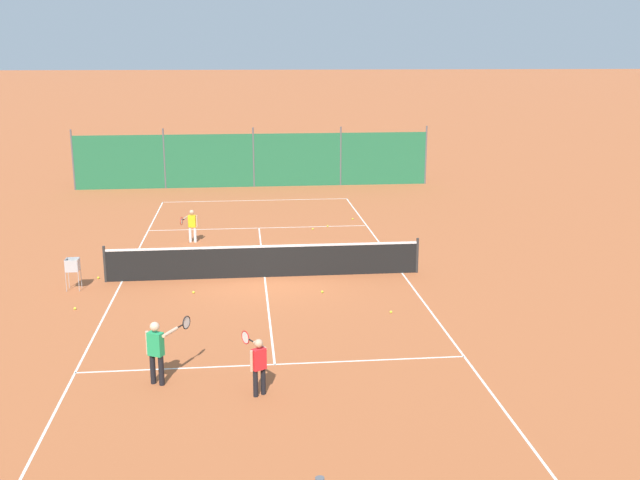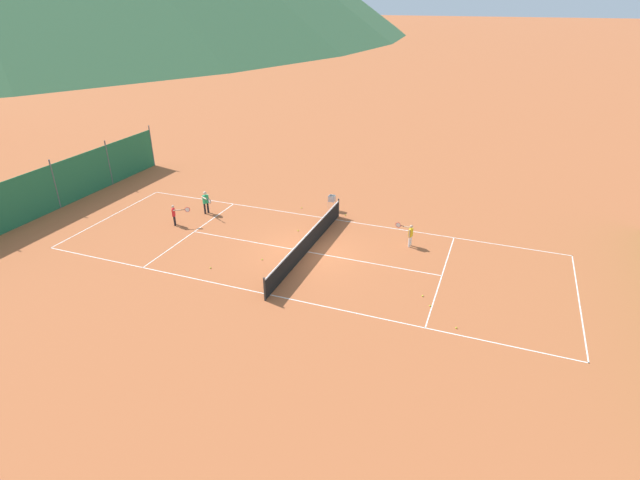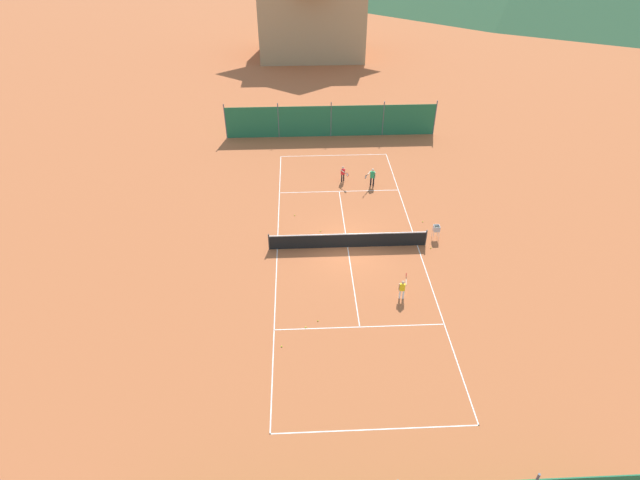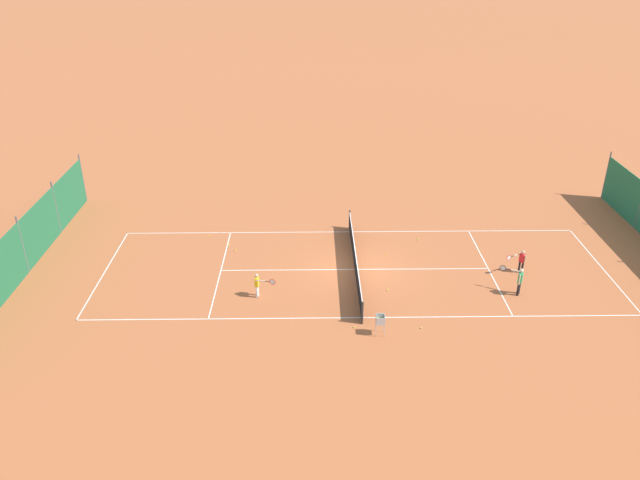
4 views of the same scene
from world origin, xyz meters
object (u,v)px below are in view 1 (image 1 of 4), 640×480
Objects in this scene: player_near_service at (158,348)px; tennis_ball_alley_right at (313,229)px; tennis_ball_mid_court at (391,312)px; ball_hopper at (73,267)px; tennis_ball_by_net_left at (98,278)px; tennis_ball_alley_left at (75,308)px; player_near_baseline at (192,224)px; tennis_ball_by_net_right at (353,219)px; tennis_net at (264,261)px; player_far_service at (258,362)px; tennis_ball_service_box at (193,292)px; tennis_ball_near_corner at (322,292)px; tennis_ball_far_corner at (328,226)px.

player_near_service is 19.76× the size of tennis_ball_alley_right.
tennis_ball_mid_court is 8.85m from ball_hopper.
tennis_ball_alley_left is at bearing 87.86° from tennis_ball_by_net_left.
tennis_ball_mid_court is at bearing -146.32° from player_near_service.
player_near_baseline is at bearing 18.89° from tennis_ball_alley_right.
tennis_ball_by_net_right is at bearing -112.55° from player_near_service.
player_far_service is at bearing 87.25° from tennis_net.
player_far_service is 17.32× the size of tennis_ball_service_box.
tennis_ball_near_corner is (2.20, 9.15, 0.00)m from tennis_ball_by_net_right.
tennis_net is 139.09× the size of tennis_ball_far_corner.
player_far_service is 17.32× the size of tennis_ball_near_corner.
player_near_service is at bearing 108.65° from tennis_ball_by_net_left.
player_near_baseline is at bearing -55.54° from tennis_ball_mid_court.
ball_hopper is at bearing -8.39° from tennis_ball_near_corner.
tennis_ball_service_box is (5.71, 8.82, 0.00)m from tennis_ball_by_net_right.
tennis_ball_by_net_right is at bearing -93.41° from tennis_ball_mid_court.
player_near_baseline is (2.36, -4.43, 0.17)m from tennis_net.
tennis_net reaches higher than tennis_ball_far_corner.
player_far_service is 17.32× the size of tennis_ball_by_net_left.
tennis_net is 7.79m from player_far_service.
tennis_ball_service_box is at bearing -75.93° from player_far_service.
player_near_service is (2.32, 7.09, 0.26)m from tennis_net.
player_near_service is at bearing 54.64° from tennis_ball_near_corner.
tennis_ball_far_corner is 1.00× the size of tennis_ball_near_corner.
tennis_ball_by_net_left is at bearing -25.84° from tennis_ball_mid_court.
tennis_ball_mid_court is 2.39m from tennis_ball_near_corner.
player_near_baseline is at bearing -57.49° from tennis_ball_near_corner.
player_near_service is 1.14× the size of player_near_baseline.
tennis_ball_alley_left is (7.52, 8.71, 0.00)m from tennis_ball_far_corner.
tennis_ball_alley_right is at bearing -93.54° from tennis_ball_near_corner.
player_far_service is 7.09m from tennis_ball_alley_left.
tennis_ball_by_net_left and tennis_ball_near_corner have the same top height.
tennis_ball_alley_right is at bearing -161.11° from player_near_baseline.
tennis_net is at bearing -47.63° from tennis_ball_near_corner.
tennis_ball_alley_right is at bearing -83.45° from tennis_ball_mid_court.
tennis_ball_service_box is (3.51, -0.32, 0.00)m from tennis_ball_near_corner.
player_near_service is 19.76× the size of tennis_ball_alley_left.
tennis_ball_near_corner is 0.07× the size of ball_hopper.
player_near_service reaches higher than ball_hopper.
tennis_ball_service_box is (-0.34, -5.74, -0.73)m from player_near_service.
tennis_ball_mid_court is at bearing 130.34° from tennis_ball_near_corner.
tennis_net is 8.37m from tennis_ball_by_net_right.
ball_hopper is (6.81, -1.00, 0.62)m from tennis_ball_near_corner.
tennis_ball_by_net_right is (-6.09, -3.05, -0.64)m from player_near_baseline.
tennis_net is 139.09× the size of tennis_ball_alley_right.
tennis_net is at bearing -48.68° from tennis_ball_mid_court.
tennis_ball_alley_left is at bearing -49.85° from player_far_service.
tennis_ball_by_net_left is 2.72m from tennis_ball_alley_left.
player_near_service is 19.76× the size of tennis_ball_near_corner.
tennis_ball_alley_right is (-1.99, -5.92, -0.47)m from tennis_net.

